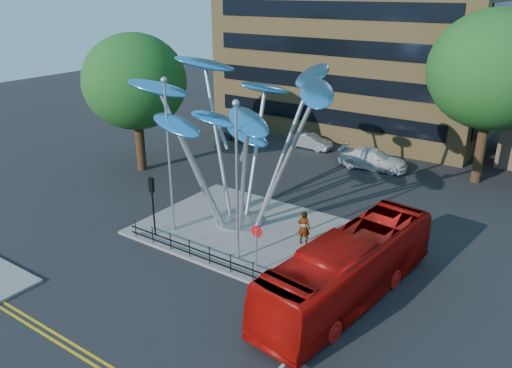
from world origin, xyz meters
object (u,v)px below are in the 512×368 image
Objects in this scene: street_lamp_right at (237,168)px; tree_left at (135,82)px; leaf_sculpture at (239,111)px; traffic_light_island at (152,194)px; no_entry_sign_island at (257,241)px; street_lamp_left at (168,143)px; red_bus at (349,268)px; tree_right at (494,70)px; parked_car_left at (243,133)px; pedestrian at (304,228)px; parked_car_mid at (310,141)px; parked_car_right at (373,159)px.

tree_left is at bearing 154.23° from street_lamp_right.
leaf_sculpture is 6.65m from traffic_light_island.
street_lamp_right reaches higher than no_entry_sign_island.
street_lamp_left reaches higher than red_bus.
tree_right reaches higher than no_entry_sign_island.
no_entry_sign_island is at bearing -165.50° from red_bus.
parked_car_left is at bearing 125.37° from leaf_sculpture.
tree_left reaches higher than pedestrian.
street_lamp_right is at bearing -111.54° from tree_right.
no_entry_sign_island is at bearing -107.12° from tree_right.
traffic_light_island is 19.80m from parked_car_left.
tree_right is 1.17× the size of tree_left.
street_lamp_right is (2.57, -3.68, -1.78)m from leaf_sculpture.
leaf_sculpture reaches higher than traffic_light_island.
parked_car_mid is at bearing 108.38° from street_lamp_right.
no_entry_sign_island is (16.00, -7.48, -4.98)m from tree_left.
tree_left is 17.85m from pedestrian.
street_lamp_left is 1.66× the size of parked_car_right.
no_entry_sign_island is 4.65m from red_bus.
pedestrian reaches higher than parked_car_mid.
parked_car_left is (-12.64, 17.87, -4.35)m from street_lamp_right.
street_lamp_right is (5.00, -0.50, -0.26)m from street_lamp_left.
street_lamp_left is (9.50, -6.50, -1.44)m from tree_left.
tree_left is 19.01m from parked_car_right.
parked_car_left is 12.84m from parked_car_right.
leaf_sculpture reaches higher than parked_car_left.
parked_car_right is at bearing 94.17° from no_entry_sign_island.
traffic_light_island is at bearing -39.81° from tree_left.
street_lamp_right is 17.98m from parked_car_right.
pedestrian is at bearing -12.64° from tree_left.
tree_right is 15.75m from parked_car_mid.
street_lamp_right is at bearing -25.77° from tree_left.
parked_car_mid is at bearing 94.28° from street_lamp_left.
street_lamp_left reaches higher than traffic_light_island.
tree_left reaches higher than no_entry_sign_island.
street_lamp_right reaches higher than traffic_light_island.
street_lamp_left is 2.57× the size of traffic_light_island.
tree_right is 25.09m from tree_left.
traffic_light_island is at bearing -116.57° from street_lamp_left.
no_entry_sign_island is (1.50, -0.48, -3.28)m from street_lamp_right.
tree_right is 18.02m from pedestrian.
street_lamp_right is 7.05m from red_bus.
leaf_sculpture is 17.22m from parked_car_mid.
parked_car_left is at bearing -57.21° from pedestrian.
red_bus is at bearing -94.24° from tree_right.
traffic_light_island reaches higher than red_bus.
street_lamp_right is 22.32m from parked_car_left.
red_bus is (4.60, 0.61, -0.25)m from no_entry_sign_island.
parked_car_mid is at bearing -69.53° from parked_car_left.
leaf_sculpture reaches higher than street_lamp_left.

